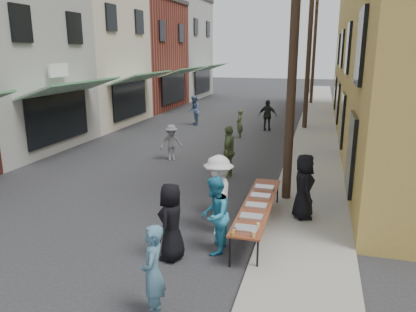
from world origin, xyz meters
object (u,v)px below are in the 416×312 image
Objects in this scene: utility_pole_far at (314,50)px; guest_front_c at (214,215)px; utility_pole_mid at (309,49)px; serving_table at (258,205)px; server at (304,186)px; utility_pole_near at (294,47)px; guest_front_a at (171,222)px; catering_tray_sausage at (246,229)px.

utility_pole_far is 27.97m from guest_front_c.
utility_pole_far reaches higher than guest_front_c.
guest_front_c is at bearing -94.62° from utility_pole_mid.
guest_front_c reaches higher than serving_table.
server is (0.55, -25.43, -3.53)m from utility_pole_far.
utility_pole_mid is 16.17m from guest_front_c.
utility_pole_near is at bearing 159.48° from guest_front_c.
guest_front_a is (-2.08, -28.24, -3.65)m from utility_pole_far.
guest_front_a is 0.97m from guest_front_c.
guest_front_c is 1.02× the size of server.
catering_tray_sausage is at bearing -91.02° from utility_pole_far.
server is (1.05, 2.61, 0.18)m from catering_tray_sausage.
utility_pole_near is at bearing 5.35° from server.
catering_tray_sausage is 2.82m from server.
utility_pole_near is 1.00× the size of utility_pole_mid.
utility_pole_mid is at bearing 177.43° from guest_front_a.
utility_pole_near is 2.25× the size of serving_table.
utility_pole_far is (0.00, 12.00, 0.00)m from utility_pole_mid.
guest_front_a is at bearing -130.50° from serving_table.
serving_table is at bearing -91.09° from utility_pole_far.
utility_pole_mid is 14.89m from serving_table.
server is (2.63, 2.81, 0.11)m from guest_front_a.
server is at bearing -88.77° from utility_pole_far.
serving_table is (-0.50, -14.39, -3.79)m from utility_pole_mid.
serving_table is 1.44m from server.
utility_pole_near is 4.51m from serving_table.
utility_pole_far is 28.29m from catering_tray_sausage.
utility_pole_mid is at bearing 88.21° from catering_tray_sausage.
guest_front_a reaches higher than serving_table.
serving_table is at bearing 144.24° from guest_front_a.
utility_pole_far is 25.68m from server.
utility_pole_near and utility_pole_far have the same top height.
guest_front_c is (-0.77, 0.33, 0.09)m from catering_tray_sausage.
guest_front_a is at bearing -97.31° from utility_pole_mid.
utility_pole_far is 5.20× the size of server.
guest_front_a is (-2.08, -4.24, -3.65)m from utility_pole_near.
server is at bearing -87.67° from utility_pole_mid.
utility_pole_near reaches higher than guest_front_a.
server is at bearing 139.87° from guest_front_c.
guest_front_c is at bearing 156.74° from catering_tray_sausage.
utility_pole_far is 2.25× the size of serving_table.
catering_tray_sausage is at bearing 65.11° from guest_front_c.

